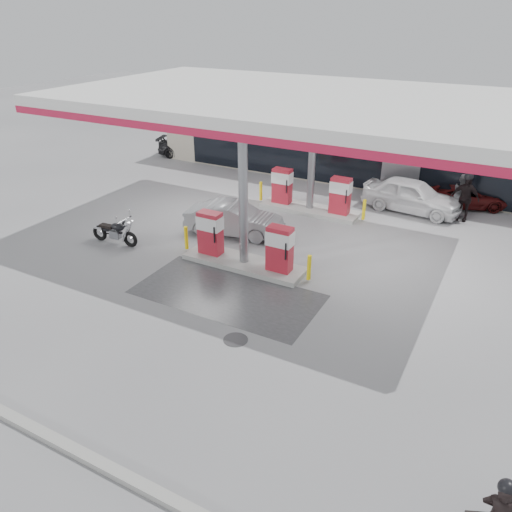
{
  "coord_description": "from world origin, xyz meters",
  "views": [
    {
      "loc": [
        7.92,
        -11.75,
        8.37
      ],
      "look_at": [
        1.16,
        0.76,
        1.2
      ],
      "focal_mm": 35.0,
      "sensor_mm": 36.0,
      "label": 1
    }
  ],
  "objects_px": {
    "pump_island_near": "(244,248)",
    "sedan_white": "(412,195)",
    "attendant": "(462,195)",
    "parked_motorcycle": "(115,232)",
    "hatchback_silver": "(234,219)",
    "parked_car_right": "(467,196)",
    "biker_walking": "(465,198)",
    "parked_car_left": "(191,147)",
    "pump_island_far": "(310,196)"
  },
  "relations": [
    {
      "from": "pump_island_near",
      "to": "sedan_white",
      "type": "relative_size",
      "value": 1.18
    },
    {
      "from": "sedan_white",
      "to": "attendant",
      "type": "relative_size",
      "value": 2.35
    },
    {
      "from": "parked_motorcycle",
      "to": "hatchback_silver",
      "type": "distance_m",
      "value": 4.68
    },
    {
      "from": "parked_car_right",
      "to": "biker_walking",
      "type": "xyz_separation_m",
      "value": [
        0.07,
        -1.8,
        0.5
      ]
    },
    {
      "from": "parked_car_left",
      "to": "biker_walking",
      "type": "distance_m",
      "value": 16.44
    },
    {
      "from": "attendant",
      "to": "hatchback_silver",
      "type": "distance_m",
      "value": 10.15
    },
    {
      "from": "sedan_white",
      "to": "attendant",
      "type": "bearing_deg",
      "value": -67.36
    },
    {
      "from": "pump_island_far",
      "to": "hatchback_silver",
      "type": "distance_m",
      "value": 4.17
    },
    {
      "from": "pump_island_near",
      "to": "parked_motorcycle",
      "type": "height_order",
      "value": "pump_island_near"
    },
    {
      "from": "attendant",
      "to": "hatchback_silver",
      "type": "relative_size",
      "value": 0.47
    },
    {
      "from": "sedan_white",
      "to": "biker_walking",
      "type": "xyz_separation_m",
      "value": [
        2.19,
        0.0,
        0.26
      ]
    },
    {
      "from": "sedan_white",
      "to": "parked_car_left",
      "type": "height_order",
      "value": "sedan_white"
    },
    {
      "from": "parked_motorcycle",
      "to": "biker_walking",
      "type": "distance_m",
      "value": 14.61
    },
    {
      "from": "pump_island_far",
      "to": "sedan_white",
      "type": "relative_size",
      "value": 1.18
    },
    {
      "from": "attendant",
      "to": "sedan_white",
      "type": "bearing_deg",
      "value": 83.8
    },
    {
      "from": "pump_island_near",
      "to": "parked_motorcycle",
      "type": "xyz_separation_m",
      "value": [
        -5.31,
        -0.79,
        -0.23
      ]
    },
    {
      "from": "biker_walking",
      "to": "pump_island_far",
      "type": "bearing_deg",
      "value": -155.55
    },
    {
      "from": "attendant",
      "to": "parked_car_right",
      "type": "relative_size",
      "value": 0.51
    },
    {
      "from": "pump_island_near",
      "to": "pump_island_far",
      "type": "bearing_deg",
      "value": 90.0
    },
    {
      "from": "pump_island_far",
      "to": "hatchback_silver",
      "type": "bearing_deg",
      "value": -114.22
    },
    {
      "from": "pump_island_far",
      "to": "parked_car_left",
      "type": "bearing_deg",
      "value": 153.51
    },
    {
      "from": "parked_motorcycle",
      "to": "attendant",
      "type": "xyz_separation_m",
      "value": [
        11.31,
        9.59,
        0.45
      ]
    },
    {
      "from": "sedan_white",
      "to": "parked_car_left",
      "type": "bearing_deg",
      "value": 84.65
    },
    {
      "from": "parked_car_right",
      "to": "pump_island_far",
      "type": "bearing_deg",
      "value": 101.83
    },
    {
      "from": "pump_island_near",
      "to": "pump_island_far",
      "type": "distance_m",
      "value": 6.0
    },
    {
      "from": "attendant",
      "to": "hatchback_silver",
      "type": "bearing_deg",
      "value": 107.61
    },
    {
      "from": "hatchback_silver",
      "to": "parked_car_right",
      "type": "height_order",
      "value": "hatchback_silver"
    },
    {
      "from": "parked_car_right",
      "to": "sedan_white",
      "type": "bearing_deg",
      "value": 109.0
    },
    {
      "from": "parked_motorcycle",
      "to": "parked_car_left",
      "type": "height_order",
      "value": "parked_car_left"
    },
    {
      "from": "attendant",
      "to": "parked_car_right",
      "type": "height_order",
      "value": "attendant"
    },
    {
      "from": "pump_island_near",
      "to": "parked_car_left",
      "type": "distance_m",
      "value": 14.85
    },
    {
      "from": "parked_car_left",
      "to": "parked_motorcycle",
      "type": "bearing_deg",
      "value": -174.25
    },
    {
      "from": "attendant",
      "to": "pump_island_far",
      "type": "bearing_deg",
      "value": 92.06
    },
    {
      "from": "pump_island_near",
      "to": "hatchback_silver",
      "type": "distance_m",
      "value": 2.79
    },
    {
      "from": "pump_island_far",
      "to": "parked_car_left",
      "type": "height_order",
      "value": "pump_island_far"
    },
    {
      "from": "pump_island_near",
      "to": "parked_car_right",
      "type": "distance_m",
      "value": 11.73
    },
    {
      "from": "pump_island_near",
      "to": "parked_car_right",
      "type": "height_order",
      "value": "pump_island_near"
    },
    {
      "from": "parked_motorcycle",
      "to": "hatchback_silver",
      "type": "relative_size",
      "value": 0.54
    },
    {
      "from": "pump_island_near",
      "to": "biker_walking",
      "type": "bearing_deg",
      "value": 52.91
    },
    {
      "from": "pump_island_far",
      "to": "attendant",
      "type": "height_order",
      "value": "attendant"
    },
    {
      "from": "parked_car_left",
      "to": "attendant",
      "type": "bearing_deg",
      "value": -113.75
    },
    {
      "from": "pump_island_far",
      "to": "sedan_white",
      "type": "xyz_separation_m",
      "value": [
        4.01,
        2.2,
        0.03
      ]
    },
    {
      "from": "pump_island_near",
      "to": "sedan_white",
      "type": "xyz_separation_m",
      "value": [
        4.01,
        8.2,
        0.03
      ]
    },
    {
      "from": "parked_car_left",
      "to": "pump_island_near",
      "type": "bearing_deg",
      "value": -153.66
    },
    {
      "from": "sedan_white",
      "to": "parked_car_right",
      "type": "xyz_separation_m",
      "value": [
        2.12,
        1.8,
        -0.24
      ]
    },
    {
      "from": "parked_car_left",
      "to": "biker_walking",
      "type": "bearing_deg",
      "value": -115.73
    },
    {
      "from": "sedan_white",
      "to": "biker_walking",
      "type": "relative_size",
      "value": 2.18
    },
    {
      "from": "pump_island_far",
      "to": "biker_walking",
      "type": "relative_size",
      "value": 2.57
    },
    {
      "from": "pump_island_near",
      "to": "parked_car_left",
      "type": "relative_size",
      "value": 1.28
    },
    {
      "from": "biker_walking",
      "to": "sedan_white",
      "type": "bearing_deg",
      "value": -175.09
    }
  ]
}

